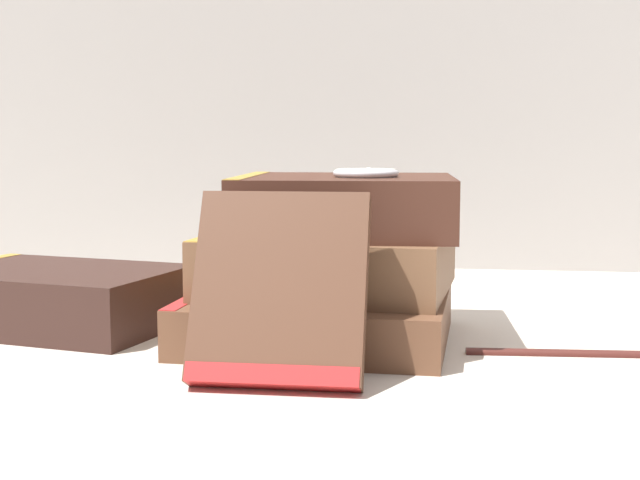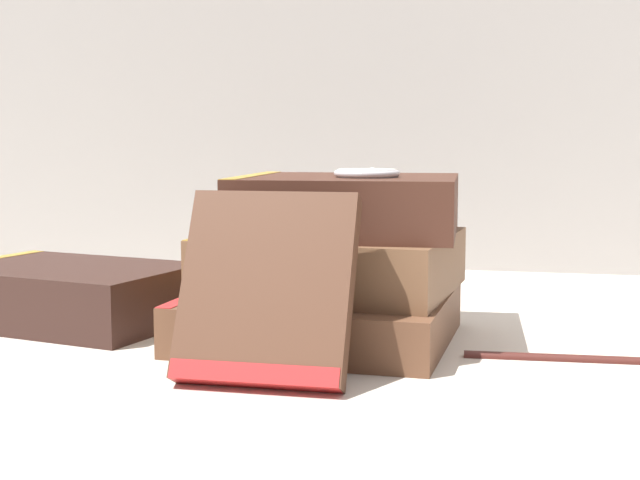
{
  "view_description": "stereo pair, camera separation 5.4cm",
  "coord_description": "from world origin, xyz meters",
  "px_view_note": "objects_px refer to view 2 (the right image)",
  "views": [
    {
      "loc": [
        0.1,
        -0.64,
        0.15
      ],
      "look_at": [
        0.01,
        -0.0,
        0.08
      ],
      "focal_mm": 50.0,
      "sensor_mm": 36.0,
      "label": 1
    },
    {
      "loc": [
        0.15,
        -0.64,
        0.15
      ],
      "look_at": [
        0.01,
        -0.0,
        0.08
      ],
      "focal_mm": 50.0,
      "sensor_mm": 36.0,
      "label": 2
    }
  ],
  "objects_px": {
    "book_flat_middle": "(327,262)",
    "book_leaning_front": "(274,296)",
    "book_flat_bottom": "(314,317)",
    "fountain_pen": "(570,354)",
    "pocket_watch": "(367,173)",
    "book_side_left": "(63,294)",
    "book_flat_top": "(342,205)"
  },
  "relations": [
    {
      "from": "book_flat_middle",
      "to": "book_leaning_front",
      "type": "xyz_separation_m",
      "value": [
        -0.0,
        -0.14,
        -0.0
      ]
    },
    {
      "from": "book_flat_bottom",
      "to": "fountain_pen",
      "type": "xyz_separation_m",
      "value": [
        0.19,
        -0.02,
        -0.01
      ]
    },
    {
      "from": "book_flat_bottom",
      "to": "pocket_watch",
      "type": "relative_size",
      "value": 3.83
    },
    {
      "from": "book_flat_middle",
      "to": "fountain_pen",
      "type": "bearing_deg",
      "value": -7.74
    },
    {
      "from": "pocket_watch",
      "to": "fountain_pen",
      "type": "xyz_separation_m",
      "value": [
        0.15,
        -0.02,
        -0.12
      ]
    },
    {
      "from": "book_flat_bottom",
      "to": "fountain_pen",
      "type": "height_order",
      "value": "book_flat_bottom"
    },
    {
      "from": "book_flat_middle",
      "to": "book_flat_bottom",
      "type": "bearing_deg",
      "value": -104.05
    },
    {
      "from": "book_flat_bottom",
      "to": "fountain_pen",
      "type": "relative_size",
      "value": 1.36
    },
    {
      "from": "book_flat_middle",
      "to": "fountain_pen",
      "type": "distance_m",
      "value": 0.19
    },
    {
      "from": "pocket_watch",
      "to": "fountain_pen",
      "type": "relative_size",
      "value": 0.35
    },
    {
      "from": "book_leaning_front",
      "to": "pocket_watch",
      "type": "relative_size",
      "value": 2.29
    },
    {
      "from": "book_flat_bottom",
      "to": "book_side_left",
      "type": "relative_size",
      "value": 0.92
    },
    {
      "from": "book_flat_top",
      "to": "pocket_watch",
      "type": "height_order",
      "value": "pocket_watch"
    },
    {
      "from": "book_flat_bottom",
      "to": "book_flat_middle",
      "type": "distance_m",
      "value": 0.04
    },
    {
      "from": "book_flat_top",
      "to": "book_side_left",
      "type": "xyz_separation_m",
      "value": [
        -0.24,
        0.0,
        -0.08
      ]
    },
    {
      "from": "book_leaning_front",
      "to": "fountain_pen",
      "type": "relative_size",
      "value": 0.81
    },
    {
      "from": "book_flat_middle",
      "to": "book_flat_top",
      "type": "xyz_separation_m",
      "value": [
        0.01,
        -0.0,
        0.04
      ]
    },
    {
      "from": "book_leaning_front",
      "to": "book_flat_bottom",
      "type": "bearing_deg",
      "value": 90.74
    },
    {
      "from": "pocket_watch",
      "to": "book_flat_middle",
      "type": "bearing_deg",
      "value": 154.14
    },
    {
      "from": "book_leaning_front",
      "to": "fountain_pen",
      "type": "distance_m",
      "value": 0.21
    },
    {
      "from": "book_flat_top",
      "to": "fountain_pen",
      "type": "xyz_separation_m",
      "value": [
        0.17,
        -0.04,
        -0.1
      ]
    },
    {
      "from": "book_flat_middle",
      "to": "book_leaning_front",
      "type": "relative_size",
      "value": 1.61
    },
    {
      "from": "book_flat_top",
      "to": "pocket_watch",
      "type": "distance_m",
      "value": 0.04
    },
    {
      "from": "book_flat_bottom",
      "to": "pocket_watch",
      "type": "xyz_separation_m",
      "value": [
        0.04,
        0.0,
        0.11
      ]
    },
    {
      "from": "book_leaning_front",
      "to": "fountain_pen",
      "type": "height_order",
      "value": "book_leaning_front"
    },
    {
      "from": "book_flat_top",
      "to": "fountain_pen",
      "type": "relative_size",
      "value": 1.15
    },
    {
      "from": "book_side_left",
      "to": "book_leaning_front",
      "type": "height_order",
      "value": "book_leaning_front"
    },
    {
      "from": "book_flat_top",
      "to": "book_side_left",
      "type": "bearing_deg",
      "value": 176.01
    },
    {
      "from": "book_flat_bottom",
      "to": "pocket_watch",
      "type": "bearing_deg",
      "value": 6.13
    },
    {
      "from": "book_flat_bottom",
      "to": "book_leaning_front",
      "type": "relative_size",
      "value": 1.67
    },
    {
      "from": "book_side_left",
      "to": "book_flat_middle",
      "type": "bearing_deg",
      "value": 11.94
    },
    {
      "from": "book_flat_middle",
      "to": "book_side_left",
      "type": "distance_m",
      "value": 0.23
    }
  ]
}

